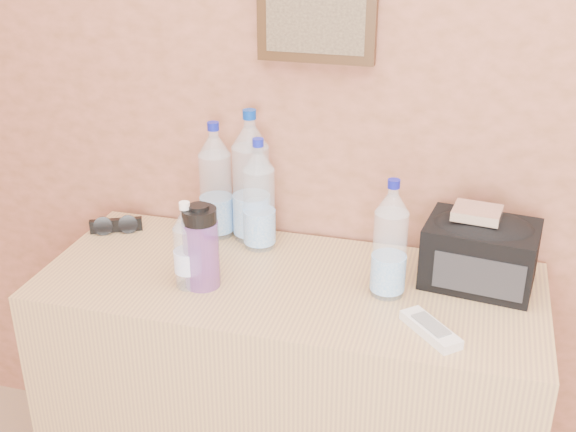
# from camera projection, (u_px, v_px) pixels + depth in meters

# --- Properties ---
(picture_frame) EXTENTS (0.30, 0.03, 0.25)m
(picture_frame) POSITION_uv_depth(u_px,v_px,m) (317.00, 11.00, 1.77)
(picture_frame) COLOR #382311
(picture_frame) RESTS_ON room_shell
(dresser) EXTENTS (1.25, 0.52, 0.78)m
(dresser) POSITION_uv_depth(u_px,v_px,m) (289.00, 405.00, 1.97)
(dresser) COLOR tan
(dresser) RESTS_ON ground
(pet_large_a) EXTENTS (0.09, 0.09, 0.33)m
(pet_large_a) POSITION_uv_depth(u_px,v_px,m) (216.00, 186.00, 1.98)
(pet_large_a) COLOR silver
(pet_large_a) RESTS_ON dresser
(pet_large_b) EXTENTS (0.10, 0.10, 0.37)m
(pet_large_b) POSITION_uv_depth(u_px,v_px,m) (251.00, 183.00, 1.96)
(pet_large_b) COLOR silver
(pet_large_b) RESTS_ON dresser
(pet_large_c) EXTENTS (0.08, 0.08, 0.31)m
(pet_large_c) POSITION_uv_depth(u_px,v_px,m) (259.00, 200.00, 1.92)
(pet_large_c) COLOR white
(pet_large_c) RESTS_ON dresser
(pet_large_d) EXTENTS (0.08, 0.08, 0.30)m
(pet_large_d) POSITION_uv_depth(u_px,v_px,m) (390.00, 245.00, 1.69)
(pet_large_d) COLOR silver
(pet_large_d) RESTS_ON dresser
(pet_small) EXTENTS (0.06, 0.06, 0.22)m
(pet_small) POSITION_uv_depth(u_px,v_px,m) (187.00, 250.00, 1.74)
(pet_small) COLOR #C5ECFB
(pet_small) RESTS_ON dresser
(nalgene_bottle) EXTENTS (0.09, 0.09, 0.22)m
(nalgene_bottle) POSITION_uv_depth(u_px,v_px,m) (201.00, 246.00, 1.74)
(nalgene_bottle) COLOR #733B98
(nalgene_bottle) RESTS_ON dresser
(sunglasses) EXTENTS (0.16, 0.11, 0.04)m
(sunglasses) POSITION_uv_depth(u_px,v_px,m) (116.00, 225.00, 2.05)
(sunglasses) COLOR black
(sunglasses) RESTS_ON dresser
(ac_remote) EXTENTS (0.15, 0.15, 0.02)m
(ac_remote) POSITION_uv_depth(u_px,v_px,m) (430.00, 329.00, 1.58)
(ac_remote) COLOR white
(ac_remote) RESTS_ON dresser
(toiletry_bag) EXTENTS (0.29, 0.22, 0.18)m
(toiletry_bag) POSITION_uv_depth(u_px,v_px,m) (480.00, 250.00, 1.76)
(toiletry_bag) COLOR black
(toiletry_bag) RESTS_ON dresser
(foil_packet) EXTENTS (0.12, 0.11, 0.02)m
(foil_packet) POSITION_uv_depth(u_px,v_px,m) (477.00, 213.00, 1.71)
(foil_packet) COLOR silver
(foil_packet) RESTS_ON toiletry_bag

